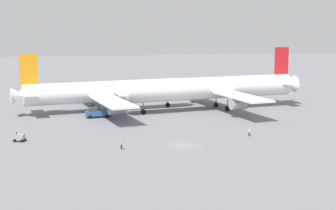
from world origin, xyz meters
name	(u,v)px	position (x,y,z in m)	size (l,w,h in m)	color
ground_plane	(183,146)	(0.00, 0.00, 0.00)	(600.00, 600.00, 0.00)	slate
airliner_at_gate_left	(105,92)	(-11.38, 41.48, 5.21)	(48.71, 48.06, 15.63)	silver
airliner_being_pushed	(212,88)	(16.97, 38.30, 5.89)	(53.30, 45.55, 16.56)	silver
pushback_tug	(97,113)	(-14.11, 32.98, 1.22)	(9.39, 3.47, 2.88)	#2D4C8C
gse_gpu_cart_small	(20,138)	(-30.56, 9.56, 0.79)	(2.47, 2.13, 1.90)	gray
ground_crew_marshaller_foreground	(249,132)	(15.20, 5.23, 0.86)	(0.36, 0.36, 1.65)	black
ground_crew_ramp_agent_by_cones	(121,144)	(-11.69, -0.62, 0.92)	(0.36, 0.36, 1.76)	black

